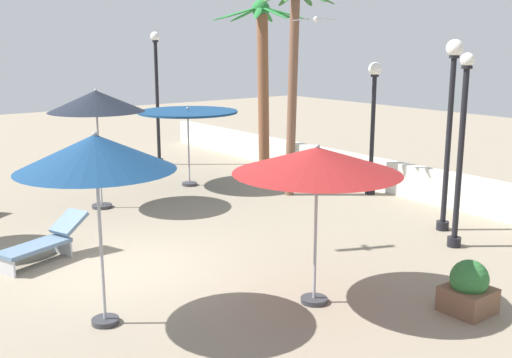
# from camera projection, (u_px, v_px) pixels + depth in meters

# --- Properties ---
(ground_plane) EXTENTS (56.00, 56.00, 0.00)m
(ground_plane) POSITION_uv_depth(u_px,v_px,m) (121.00, 277.00, 11.06)
(ground_plane) COLOR gray
(boundary_wall) EXTENTS (25.20, 0.30, 0.91)m
(boundary_wall) POSITION_uv_depth(u_px,v_px,m) (428.00, 185.00, 16.20)
(boundary_wall) COLOR silver
(boundary_wall) RESTS_ON ground_plane
(patio_umbrella_1) EXTENTS (2.89, 2.89, 2.33)m
(patio_umbrella_1) POSITION_uv_depth(u_px,v_px,m) (188.00, 115.00, 17.72)
(patio_umbrella_1) COLOR #333338
(patio_umbrella_1) RESTS_ON ground_plane
(patio_umbrella_2) EXTENTS (2.29, 2.29, 2.92)m
(patio_umbrella_2) POSITION_uv_depth(u_px,v_px,m) (96.00, 154.00, 8.65)
(patio_umbrella_2) COLOR #333338
(patio_umbrella_2) RESTS_ON ground_plane
(patio_umbrella_3) EXTENTS (2.39, 2.39, 3.04)m
(patio_umbrella_3) POSITION_uv_depth(u_px,v_px,m) (96.00, 102.00, 15.12)
(patio_umbrella_3) COLOR #333338
(patio_umbrella_3) RESTS_ON ground_plane
(patio_umbrella_4) EXTENTS (2.66, 2.66, 2.62)m
(patio_umbrella_4) POSITION_uv_depth(u_px,v_px,m) (317.00, 161.00, 9.46)
(patio_umbrella_4) COLOR #333338
(patio_umbrella_4) RESTS_ON ground_plane
(palm_tree_1) EXTENTS (3.13, 3.13, 5.47)m
(palm_tree_1) POSITION_uv_depth(u_px,v_px,m) (262.00, 65.00, 19.51)
(palm_tree_1) COLOR brown
(palm_tree_1) RESTS_ON ground_plane
(palm_tree_3) EXTENTS (2.02, 1.91, 5.74)m
(palm_tree_3) POSITION_uv_depth(u_px,v_px,m) (294.00, 67.00, 16.20)
(palm_tree_3) COLOR brown
(palm_tree_3) RESTS_ON ground_plane
(lamp_post_0) EXTENTS (0.32, 0.32, 4.51)m
(lamp_post_0) POSITION_uv_depth(u_px,v_px,m) (157.00, 92.00, 20.73)
(lamp_post_0) COLOR black
(lamp_post_0) RESTS_ON ground_plane
(lamp_post_1) EXTENTS (0.37, 0.37, 4.23)m
(lamp_post_1) POSITION_uv_depth(u_px,v_px,m) (450.00, 115.00, 13.28)
(lamp_post_1) COLOR black
(lamp_post_1) RESTS_ON ground_plane
(lamp_post_2) EXTENTS (0.28, 0.28, 3.96)m
(lamp_post_2) POSITION_uv_depth(u_px,v_px,m) (461.00, 148.00, 12.26)
(lamp_post_2) COLOR black
(lamp_post_2) RESTS_ON ground_plane
(lamp_post_3) EXTENTS (0.36, 0.36, 3.64)m
(lamp_post_3) POSITION_uv_depth(u_px,v_px,m) (373.00, 114.00, 16.67)
(lamp_post_3) COLOR black
(lamp_post_3) RESTS_ON ground_plane
(lounge_chair_2) EXTENTS (1.16, 1.94, 0.83)m
(lounge_chair_2) POSITION_uv_depth(u_px,v_px,m) (44.00, 241.00, 11.78)
(lounge_chair_2) COLOR #B7B7BC
(lounge_chair_2) RESTS_ON ground_plane
(seagull_2) EXTENTS (0.76, 0.96, 0.14)m
(seagull_2) POSITION_uv_depth(u_px,v_px,m) (315.00, 19.00, 15.33)
(seagull_2) COLOR white
(planter) EXTENTS (0.70, 0.70, 0.85)m
(planter) POSITION_uv_depth(u_px,v_px,m) (469.00, 289.00, 9.55)
(planter) COLOR brown
(planter) RESTS_ON ground_plane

